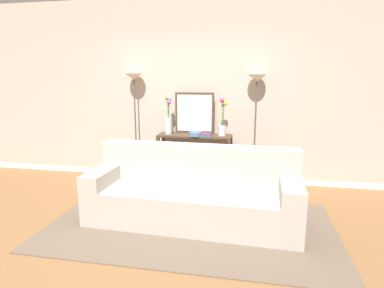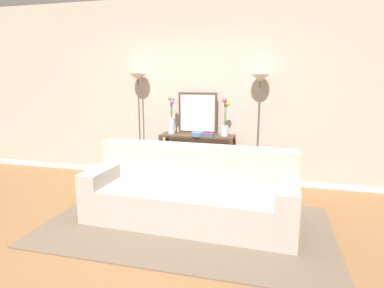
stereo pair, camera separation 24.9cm
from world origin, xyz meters
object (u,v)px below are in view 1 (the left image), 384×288
at_px(vase_short_flowers, 222,122).
at_px(fruit_bowl, 195,134).
at_px(console_table, 195,151).
at_px(vase_tall_flowers, 169,120).
at_px(floor_lamp_right, 256,99).
at_px(book_row_under_console, 181,180).
at_px(book_stack, 206,135).
at_px(floor_lamp_left, 134,97).
at_px(couch, 193,195).
at_px(wall_mirror, 194,113).

height_order(vase_short_flowers, fruit_bowl, vase_short_flowers).
xyz_separation_m(console_table, vase_tall_flowers, (-0.42, 0.01, 0.49)).
xyz_separation_m(floor_lamp_right, fruit_bowl, (-0.90, -0.20, -0.52)).
bearing_deg(console_table, floor_lamp_right, 5.54).
distance_m(vase_short_flowers, fruit_bowl, 0.46).
xyz_separation_m(console_table, book_row_under_console, (-0.22, 0.00, -0.50)).
height_order(fruit_bowl, book_stack, fruit_bowl).
bearing_deg(console_table, vase_tall_flowers, 179.07).
xyz_separation_m(vase_tall_flowers, vase_short_flowers, (0.86, 0.00, -0.01)).
bearing_deg(book_row_under_console, fruit_bowl, -24.80).
distance_m(floor_lamp_left, floor_lamp_right, 1.95).
distance_m(couch, book_stack, 1.33).
bearing_deg(console_table, vase_short_flowers, 0.97).
bearing_deg(wall_mirror, floor_lamp_left, -176.39).
bearing_deg(fruit_bowl, floor_lamp_right, 12.79).
distance_m(wall_mirror, vase_short_flowers, 0.50).
xyz_separation_m(vase_short_flowers, book_row_under_console, (-0.65, -0.01, -0.97)).
bearing_deg(book_row_under_console, wall_mirror, 39.29).
bearing_deg(wall_mirror, couch, -79.88).
xyz_separation_m(couch, wall_mirror, (-0.26, 1.48, 0.82)).
relative_size(floor_lamp_right, wall_mirror, 2.67).
relative_size(wall_mirror, vase_tall_flowers, 1.10).
height_order(floor_lamp_left, vase_tall_flowers, floor_lamp_left).
height_order(floor_lamp_right, book_row_under_console, floor_lamp_right).
height_order(floor_lamp_right, vase_tall_flowers, floor_lamp_right).
relative_size(floor_lamp_right, book_stack, 9.82).
bearing_deg(vase_tall_flowers, fruit_bowl, -14.99).
xyz_separation_m(floor_lamp_right, book_stack, (-0.74, -0.20, -0.54)).
bearing_deg(book_stack, console_table, 151.64).
bearing_deg(vase_short_flowers, book_row_under_console, -179.35).
bearing_deg(book_stack, floor_lamp_left, 170.79).
distance_m(couch, vase_tall_flowers, 1.66).
xyz_separation_m(vase_short_flowers, fruit_bowl, (-0.40, -0.12, -0.18)).
relative_size(vase_tall_flowers, book_stack, 3.35).
height_order(floor_lamp_right, fruit_bowl, floor_lamp_right).
bearing_deg(floor_lamp_left, wall_mirror, 3.61).
height_order(floor_lamp_right, book_stack, floor_lamp_right).
bearing_deg(book_row_under_console, vase_short_flowers, 0.65).
bearing_deg(vase_tall_flowers, wall_mirror, 20.38).
distance_m(fruit_bowl, book_stack, 0.17).
xyz_separation_m(couch, vase_short_flowers, (0.20, 1.34, 0.71)).
xyz_separation_m(couch, floor_lamp_left, (-1.25, 1.42, 1.07)).
distance_m(couch, floor_lamp_right, 1.90).
height_order(wall_mirror, vase_short_flowers, wall_mirror).
bearing_deg(wall_mirror, book_stack, -48.51).
xyz_separation_m(console_table, vase_short_flowers, (0.43, 0.01, 0.47)).
height_order(vase_short_flowers, book_stack, vase_short_flowers).
relative_size(console_table, floor_lamp_left, 0.66).
height_order(console_table, book_row_under_console, console_table).
bearing_deg(floor_lamp_right, floor_lamp_left, 180.00).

